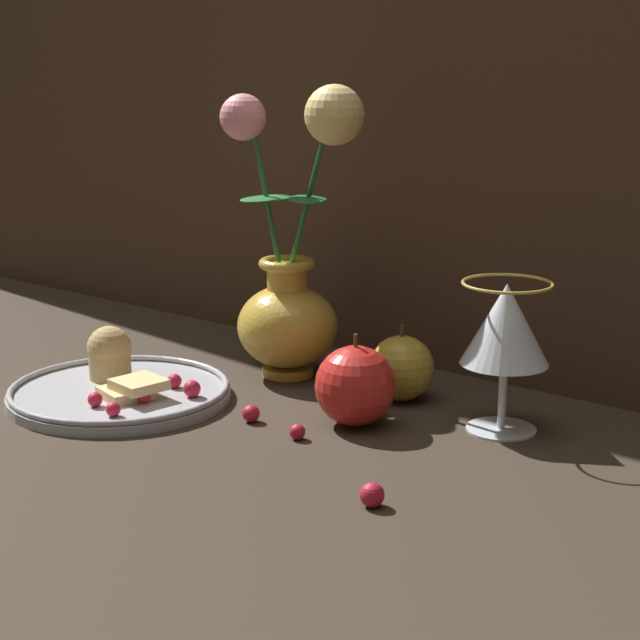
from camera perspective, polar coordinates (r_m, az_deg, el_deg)
ground_plane at (r=1.03m, az=-2.27°, el=-5.27°), size 2.40×2.40×0.00m
vase at (r=1.14m, az=-1.58°, el=2.31°), size 0.16×0.11×0.31m
plate_with_pastries at (r=1.11m, az=-10.68°, el=-3.47°), size 0.23×0.23×0.07m
wine_glass at (r=0.99m, az=9.86°, el=-0.50°), size 0.08×0.08×0.14m
apple_beside_vase at (r=1.01m, az=1.89°, el=-3.53°), size 0.08×0.08×0.09m
apple_near_glass at (r=1.08m, az=4.36°, el=-2.57°), size 0.07×0.07×0.08m
berry_near_plate at (r=0.84m, az=2.80°, el=-9.30°), size 0.02×0.02×0.02m
berry_front_center at (r=1.02m, az=-3.70°, el=-5.00°), size 0.02×0.02×0.02m
berry_by_glass_stem at (r=0.98m, az=-1.22°, el=-5.98°), size 0.01×0.01×0.01m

